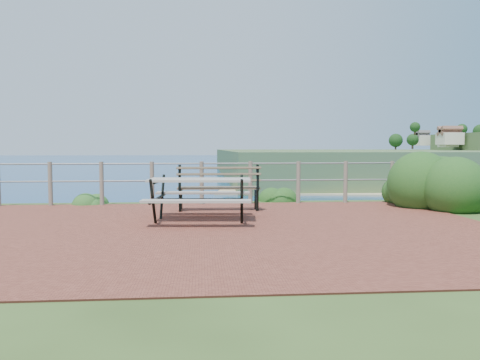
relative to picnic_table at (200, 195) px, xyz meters
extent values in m
cube|color=brown|center=(0.03, -0.79, -0.49)|extent=(10.00, 7.00, 0.12)
plane|color=#155380|center=(0.03, 199.21, -0.49)|extent=(1200.00, 1200.00, 0.00)
cylinder|color=#6B5B4C|center=(-3.42, 2.56, 0.03)|extent=(0.10, 0.10, 1.00)
cylinder|color=#6B5B4C|center=(-2.27, 2.56, 0.03)|extent=(0.10, 0.10, 1.00)
cylinder|color=#6B5B4C|center=(-1.12, 2.56, 0.03)|extent=(0.10, 0.10, 1.00)
cylinder|color=#6B5B4C|center=(0.03, 2.56, 0.03)|extent=(0.10, 0.10, 1.00)
cylinder|color=#6B5B4C|center=(1.18, 2.56, 0.03)|extent=(0.10, 0.10, 1.00)
cylinder|color=#6B5B4C|center=(2.33, 2.56, 0.03)|extent=(0.10, 0.10, 1.00)
cylinder|color=#6B5B4C|center=(3.48, 2.56, 0.03)|extent=(0.10, 0.10, 1.00)
cylinder|color=#6B5B4C|center=(4.63, 2.56, 0.03)|extent=(0.10, 0.10, 1.00)
cylinder|color=slate|center=(0.03, 2.56, 0.48)|extent=(9.40, 0.04, 0.04)
cylinder|color=slate|center=(0.03, 2.56, 0.08)|extent=(9.40, 0.04, 0.04)
cube|color=gray|center=(0.00, 0.00, 0.28)|extent=(1.87, 0.89, 0.04)
cube|color=gray|center=(0.00, 0.00, -0.03)|extent=(1.83, 0.41, 0.04)
cube|color=gray|center=(0.00, 0.00, -0.03)|extent=(1.83, 0.41, 0.04)
cylinder|color=black|center=(0.00, 0.00, -0.08)|extent=(1.56, 0.17, 0.04)
cube|color=brown|center=(0.39, 1.42, 0.01)|extent=(1.74, 0.46, 0.04)
cube|color=brown|center=(0.39, 1.42, 0.31)|extent=(1.73, 0.16, 0.39)
cube|color=black|center=(0.39, 1.42, -0.23)|extent=(0.06, 0.07, 0.48)
cube|color=black|center=(0.39, 1.42, -0.23)|extent=(0.06, 0.07, 0.48)
cube|color=black|center=(0.39, 1.42, -0.23)|extent=(0.06, 0.07, 0.48)
cube|color=black|center=(0.39, 1.42, -0.23)|extent=(0.06, 0.07, 0.48)
ellipsoid|color=#164919|center=(5.14, 1.32, -0.49)|extent=(1.55, 1.55, 2.19)
ellipsoid|color=#164919|center=(4.92, 2.49, -0.49)|extent=(0.98, 0.98, 1.40)
ellipsoid|color=#24541F|center=(-2.65, 2.88, -0.49)|extent=(0.66, 0.66, 0.36)
ellipsoid|color=#164919|center=(2.02, 3.24, -0.49)|extent=(0.83, 0.83, 0.60)
camera|label=1|loc=(0.04, -8.40, 0.86)|focal=35.00mm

